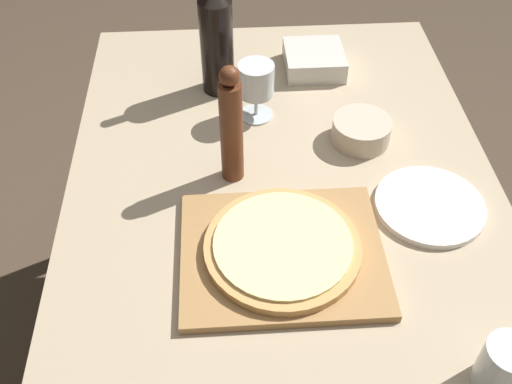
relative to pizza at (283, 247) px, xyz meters
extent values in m
plane|color=#4C3D2D|center=(0.02, 0.18, -0.78)|extent=(12.00, 12.00, 0.00)
cube|color=tan|center=(0.02, 0.18, -0.04)|extent=(0.91, 1.30, 0.03)
cylinder|color=brown|center=(-0.37, 0.77, -0.42)|extent=(0.06, 0.06, 0.72)
cylinder|color=brown|center=(0.42, 0.77, -0.42)|extent=(0.06, 0.06, 0.72)
cube|color=#A87A47|center=(0.00, 0.00, -0.02)|extent=(0.38, 0.31, 0.02)
cylinder|color=tan|center=(0.00, 0.00, 0.00)|extent=(0.29, 0.29, 0.02)
cylinder|color=beige|center=(0.00, 0.00, 0.01)|extent=(0.26, 0.26, 0.01)
cylinder|color=black|center=(-0.11, 0.54, 0.09)|extent=(0.08, 0.08, 0.23)
cylinder|color=#5B2D19|center=(-0.08, 0.23, 0.09)|extent=(0.05, 0.05, 0.23)
sphere|color=#5B2D19|center=(-0.08, 0.23, 0.22)|extent=(0.04, 0.04, 0.04)
cylinder|color=silver|center=(-0.02, 0.43, -0.03)|extent=(0.08, 0.08, 0.00)
cylinder|color=silver|center=(-0.02, 0.43, 0.01)|extent=(0.01, 0.01, 0.06)
cylinder|color=silver|center=(-0.02, 0.43, 0.07)|extent=(0.08, 0.08, 0.07)
cylinder|color=beige|center=(0.21, 0.32, 0.00)|extent=(0.13, 0.13, 0.05)
cylinder|color=silver|center=(0.31, -0.27, 0.02)|extent=(0.08, 0.08, 0.10)
cylinder|color=white|center=(0.31, 0.10, -0.02)|extent=(0.22, 0.22, 0.01)
cube|color=beige|center=(0.14, 0.61, 0.00)|extent=(0.15, 0.15, 0.05)
camera|label=1|loc=(-0.09, -0.69, 0.85)|focal=42.00mm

